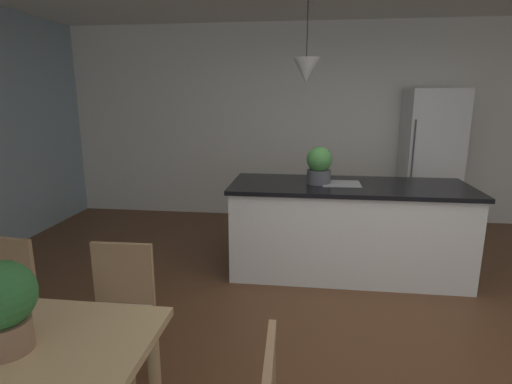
{
  "coord_description": "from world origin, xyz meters",
  "views": [
    {
      "loc": [
        -0.6,
        -2.61,
        1.73
      ],
      "look_at": [
        -0.95,
        0.06,
        1.1
      ],
      "focal_mm": 28.65,
      "sensor_mm": 36.0,
      "label": 1
    }
  ],
  "objects_px": {
    "potted_plant_on_table": "(2,303)",
    "chair_far_right": "(117,314)",
    "kitchen_island": "(347,228)",
    "refrigerator": "(430,161)",
    "potted_plant_on_island": "(319,165)"
  },
  "relations": [
    {
      "from": "refrigerator",
      "to": "potted_plant_on_table",
      "type": "height_order",
      "value": "refrigerator"
    },
    {
      "from": "refrigerator",
      "to": "kitchen_island",
      "type": "bearing_deg",
      "value": -126.71
    },
    {
      "from": "refrigerator",
      "to": "potted_plant_on_table",
      "type": "relative_size",
      "value": 4.91
    },
    {
      "from": "kitchen_island",
      "to": "potted_plant_on_table",
      "type": "bearing_deg",
      "value": -120.48
    },
    {
      "from": "refrigerator",
      "to": "potted_plant_on_island",
      "type": "distance_m",
      "value": 2.14
    },
    {
      "from": "chair_far_right",
      "to": "refrigerator",
      "type": "bearing_deg",
      "value": 52.06
    },
    {
      "from": "potted_plant_on_table",
      "to": "chair_far_right",
      "type": "bearing_deg",
      "value": 86.4
    },
    {
      "from": "kitchen_island",
      "to": "potted_plant_on_table",
      "type": "xyz_separation_m",
      "value": [
        -1.55,
        -2.63,
        0.5
      ]
    },
    {
      "from": "kitchen_island",
      "to": "refrigerator",
      "type": "bearing_deg",
      "value": 53.29
    },
    {
      "from": "kitchen_island",
      "to": "potted_plant_on_island",
      "type": "bearing_deg",
      "value": 180.0
    },
    {
      "from": "chair_far_right",
      "to": "potted_plant_on_island",
      "type": "bearing_deg",
      "value": 57.02
    },
    {
      "from": "potted_plant_on_island",
      "to": "kitchen_island",
      "type": "bearing_deg",
      "value": 0.0
    },
    {
      "from": "chair_far_right",
      "to": "kitchen_island",
      "type": "relative_size",
      "value": 0.38
    },
    {
      "from": "potted_plant_on_island",
      "to": "potted_plant_on_table",
      "type": "relative_size",
      "value": 0.97
    },
    {
      "from": "refrigerator",
      "to": "potted_plant_on_table",
      "type": "distance_m",
      "value": 4.99
    }
  ]
}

